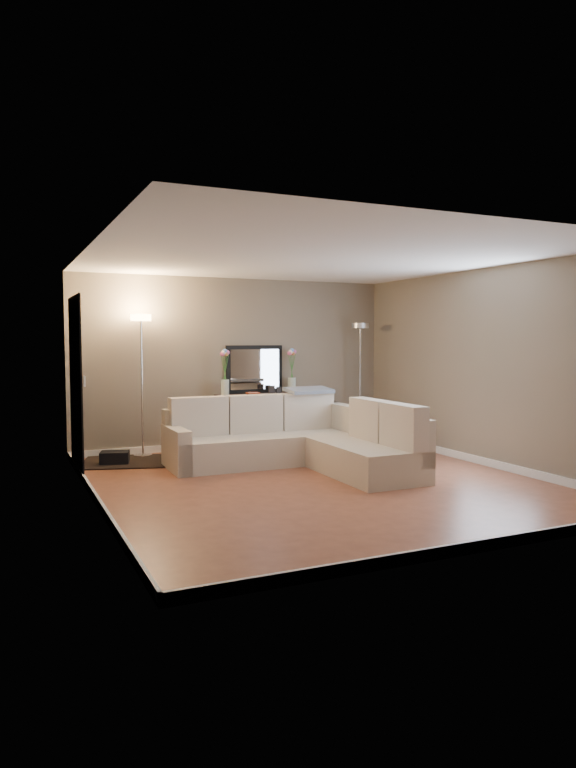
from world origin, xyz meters
name	(u,v)px	position (x,y,z in m)	size (l,w,h in m)	color
floor	(316,482)	(0.00, 0.00, -0.01)	(5.00, 5.50, 0.01)	brown
ceiling	(317,257)	(0.00, 0.00, 2.60)	(5.00, 5.50, 0.01)	white
wall_back	(235,363)	(0.00, 2.76, 1.30)	(5.00, 0.02, 2.60)	#796E5D
wall_front	(481,387)	(0.00, -2.76, 1.30)	(5.00, 0.02, 2.60)	#796E5D
wall_left	(92,376)	(-2.51, 0.00, 1.30)	(0.02, 5.50, 2.60)	#796E5D
wall_right	(486,367)	(2.51, 0.00, 1.30)	(0.02, 5.50, 2.60)	#796E5D
baseboard_back	(236,443)	(0.00, 2.73, 0.05)	(5.00, 0.03, 0.10)	white
baseboard_front	(476,547)	(0.00, -2.73, 0.05)	(5.00, 0.03, 0.10)	white
baseboard_left	(97,500)	(-2.48, 0.00, 0.05)	(0.03, 5.50, 0.10)	white
baseboard_right	(483,461)	(2.48, 0.00, 0.05)	(0.03, 5.50, 0.10)	white
doorway	(76,385)	(-2.48, 1.70, 1.10)	(0.02, 1.20, 2.20)	black
switch_plate	(84,381)	(-2.48, 0.85, 1.20)	(0.02, 0.08, 0.12)	white
sectional_sofa	(299,441)	(0.21, 0.92, 0.34)	(2.58, 2.49, 0.91)	beige
throw_blanket	(309,390)	(0.67, 1.56, 0.94)	(0.65, 0.38, 0.05)	gray
console_table	(255,417)	(0.23, 2.55, 0.47)	(1.37, 0.44, 0.83)	black
leaning_mirror	(255,369)	(0.30, 2.73, 1.20)	(0.95, 0.10, 0.75)	black
table_decor	(260,392)	(0.31, 2.52, 0.85)	(0.57, 0.14, 0.13)	#CC4924
flower_vase_left	(225,376)	(-0.25, 2.52, 1.12)	(0.16, 0.13, 0.71)	silver
flower_vase_right	(292,374)	(0.88, 2.59, 1.12)	(0.16, 0.13, 0.71)	silver
floor_lamp_lit	(141,357)	(-1.51, 2.47, 1.42)	(0.35, 0.35, 2.01)	silver
floor_lamp_unlit	(360,358)	(2.00, 2.37, 1.36)	(0.33, 0.33, 1.93)	silver
charcoal_rug	(133,461)	(-1.72, 2.13, 0.01)	(1.31, 0.99, 0.02)	black
black_bag	(115,460)	(-1.96, 2.08, 0.05)	(0.37, 0.26, 0.24)	black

